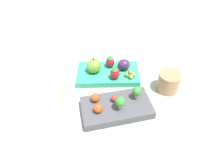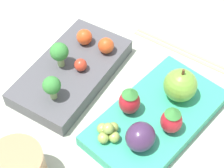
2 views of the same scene
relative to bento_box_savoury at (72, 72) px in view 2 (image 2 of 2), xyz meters
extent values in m
plane|color=#ADB7A3|center=(0.01, -0.08, -0.01)|extent=(4.00, 4.00, 0.00)
cube|color=#4C4C51|center=(0.00, 0.00, 0.00)|extent=(0.23, 0.15, 0.03)
cube|color=#33A87F|center=(0.02, -0.17, 0.00)|extent=(0.23, 0.14, 0.02)
cylinder|color=#93B770|center=(-0.06, -0.02, 0.02)|extent=(0.01, 0.01, 0.02)
sphere|color=#388438|center=(-0.06, -0.02, 0.04)|extent=(0.03, 0.03, 0.03)
cylinder|color=#93B770|center=(-0.01, 0.02, 0.02)|extent=(0.01, 0.01, 0.02)
sphere|color=#388438|center=(-0.01, 0.02, 0.05)|extent=(0.03, 0.03, 0.03)
sphere|color=#DB4C1E|center=(0.06, 0.02, 0.03)|extent=(0.03, 0.03, 0.03)
sphere|color=red|center=(0.00, -0.02, 0.02)|extent=(0.02, 0.02, 0.02)
sphere|color=#DB4C1E|center=(0.06, -0.02, 0.03)|extent=(0.03, 0.03, 0.03)
sphere|color=#70A838|center=(0.07, -0.17, 0.03)|extent=(0.05, 0.05, 0.05)
cylinder|color=brown|center=(0.07, -0.17, 0.06)|extent=(0.00, 0.00, 0.01)
ellipsoid|color=red|center=(0.00, -0.20, 0.03)|extent=(0.03, 0.03, 0.04)
cone|color=#388438|center=(0.00, -0.20, 0.05)|extent=(0.02, 0.02, 0.01)
ellipsoid|color=red|center=(-0.01, -0.13, 0.03)|extent=(0.03, 0.03, 0.04)
cone|color=#388438|center=(-0.01, -0.13, 0.05)|extent=(0.02, 0.02, 0.01)
ellipsoid|color=#42284C|center=(-0.04, -0.18, 0.03)|extent=(0.05, 0.04, 0.04)
sphere|color=#8EA84C|center=(-0.05, -0.13, 0.02)|extent=(0.02, 0.02, 0.02)
sphere|color=#8EA84C|center=(-0.06, -0.12, 0.02)|extent=(0.02, 0.02, 0.02)
sphere|color=#8EA84C|center=(-0.07, -0.13, 0.02)|extent=(0.02, 0.02, 0.02)
sphere|color=#8EA84C|center=(-0.06, -0.14, 0.02)|extent=(0.02, 0.02, 0.02)
sphere|color=#8EA84C|center=(-0.06, -0.13, 0.03)|extent=(0.02, 0.02, 0.02)
cylinder|color=tan|center=(-0.18, -0.08, 0.02)|extent=(0.07, 0.07, 0.07)
cylinder|color=tan|center=(0.18, -0.12, -0.01)|extent=(0.03, 0.21, 0.01)
cylinder|color=tan|center=(0.17, -0.12, -0.01)|extent=(0.03, 0.21, 0.01)
camera|label=1|loc=(0.05, 0.40, 0.48)|focal=32.00mm
camera|label=2|loc=(-0.28, -0.32, 0.48)|focal=60.00mm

